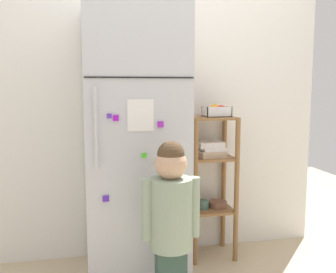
% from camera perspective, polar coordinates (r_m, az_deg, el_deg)
% --- Properties ---
extents(ground_plane, '(6.00, 6.00, 0.00)m').
position_cam_1_polar(ground_plane, '(2.86, 0.08, -19.27)').
color(ground_plane, tan).
extents(kitchen_wall_back, '(2.55, 0.03, 2.31)m').
position_cam_1_polar(kitchen_wall_back, '(2.93, -1.41, 4.85)').
color(kitchen_wall_back, silver).
rests_on(kitchen_wall_back, ground).
extents(refrigerator, '(0.64, 0.68, 1.81)m').
position_cam_1_polar(refrigerator, '(2.57, -5.02, -1.11)').
color(refrigerator, silver).
rests_on(refrigerator, ground).
extents(child_standing, '(0.32, 0.24, 1.00)m').
position_cam_1_polar(child_standing, '(2.12, 0.41, -11.29)').
color(child_standing, '#324A40').
rests_on(child_standing, ground).
extents(pantry_shelf_unit, '(0.35, 0.31, 1.07)m').
position_cam_1_polar(pantry_shelf_unit, '(2.91, 6.38, -5.25)').
color(pantry_shelf_unit, olive).
rests_on(pantry_shelf_unit, ground).
extents(fruit_bin, '(0.19, 0.15, 0.09)m').
position_cam_1_polar(fruit_bin, '(2.85, 7.32, 3.77)').
color(fruit_bin, white).
rests_on(fruit_bin, pantry_shelf_unit).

